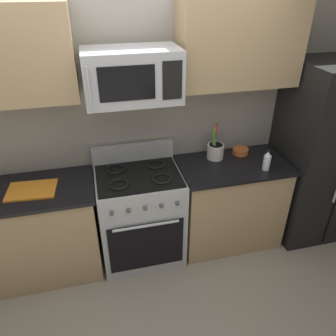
{
  "coord_description": "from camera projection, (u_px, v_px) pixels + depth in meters",
  "views": [
    {
      "loc": [
        -0.32,
        -1.77,
        2.45
      ],
      "look_at": [
        0.24,
        0.54,
        1.03
      ],
      "focal_mm": 34.98,
      "sensor_mm": 36.0,
      "label": 1
    }
  ],
  "objects": [
    {
      "name": "ground_plane",
      "position": [
        156.0,
        306.0,
        2.8
      ],
      "size": [
        16.0,
        16.0,
        0.0
      ],
      "primitive_type": "plane",
      "color": "gray"
    },
    {
      "name": "cutting_board",
      "position": [
        32.0,
        190.0,
        2.68
      ],
      "size": [
        0.41,
        0.3,
        0.02
      ],
      "primitive_type": "cube",
      "rotation": [
        0.0,
        0.0,
        -0.07
      ],
      "color": "orange",
      "rests_on": "counter_left"
    },
    {
      "name": "prep_bowl",
      "position": [
        240.0,
        151.0,
        3.23
      ],
      "size": [
        0.16,
        0.16,
        0.06
      ],
      "color": "#D1662D",
      "rests_on": "counter_right"
    },
    {
      "name": "upper_cabinets_left",
      "position": [
        4.0,
        55.0,
        2.3
      ],
      "size": [
        0.96,
        0.34,
        0.69
      ],
      "color": "tan"
    },
    {
      "name": "utensil_crock",
      "position": [
        215.0,
        150.0,
        3.13
      ],
      "size": [
        0.16,
        0.16,
        0.34
      ],
      "color": "white",
      "rests_on": "counter_right"
    },
    {
      "name": "counter_left",
      "position": [
        44.0,
        231.0,
        2.94
      ],
      "size": [
        0.97,
        0.61,
        0.91
      ],
      "color": "tan",
      "rests_on": "ground"
    },
    {
      "name": "upper_cabinets_right",
      "position": [
        240.0,
        44.0,
        2.67
      ],
      "size": [
        1.02,
        0.34,
        0.69
      ],
      "color": "tan"
    },
    {
      "name": "range_oven",
      "position": [
        140.0,
        215.0,
        3.11
      ],
      "size": [
        0.76,
        0.65,
        1.09
      ],
      "color": "#B2B5BA",
      "rests_on": "ground"
    },
    {
      "name": "wall_back",
      "position": [
        130.0,
        119.0,
        3.0
      ],
      "size": [
        8.0,
        0.1,
        2.6
      ],
      "primitive_type": "cube",
      "color": "#9E998E",
      "rests_on": "ground"
    },
    {
      "name": "microwave",
      "position": [
        132.0,
        76.0,
        2.46
      ],
      "size": [
        0.72,
        0.44,
        0.39
      ],
      "color": "#B2B5BA"
    },
    {
      "name": "bottle_vinegar",
      "position": [
        267.0,
        161.0,
        2.94
      ],
      "size": [
        0.07,
        0.07,
        0.2
      ],
      "color": "silver",
      "rests_on": "counter_right"
    },
    {
      "name": "counter_right",
      "position": [
        229.0,
        203.0,
        3.3
      ],
      "size": [
        1.03,
        0.61,
        0.91
      ],
      "color": "tan",
      "rests_on": "ground"
    },
    {
      "name": "refrigerator",
      "position": [
        321.0,
        154.0,
        3.25
      ],
      "size": [
        0.79,
        0.72,
        1.81
      ],
      "color": "black",
      "rests_on": "ground"
    }
  ]
}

